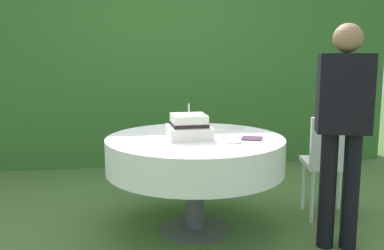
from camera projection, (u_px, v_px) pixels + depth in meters
ground_plane at (195, 229)px, 3.55m from camera, size 20.00×20.00×0.00m
foliage_hedge at (170, 47)px, 5.58m from camera, size 5.41×0.68×2.91m
cake_table at (195, 154)px, 3.44m from camera, size 1.39×1.39×0.75m
wedding_cake at (189, 127)px, 3.39m from camera, size 0.34×0.36×0.27m
serving_plate_near at (233, 142)px, 3.23m from camera, size 0.14×0.14×0.01m
serving_plate_far at (194, 127)px, 3.87m from camera, size 0.12×0.12×0.01m
serving_plate_left at (234, 128)px, 3.79m from camera, size 0.15×0.15×0.01m
napkin_stack at (252, 138)px, 3.36m from camera, size 0.20×0.20×0.01m
garden_chair at (331, 157)px, 3.67m from camera, size 0.45×0.45×0.89m
standing_person at (343, 122)px, 3.07m from camera, size 0.40×0.29×1.60m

